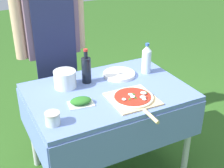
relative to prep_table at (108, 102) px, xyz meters
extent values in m
cube|color=#607AB7|center=(0.00, 0.00, 0.09)|extent=(1.15, 0.81, 0.04)
cube|color=#607AB7|center=(0.00, -0.41, -0.07)|extent=(1.15, 0.01, 0.28)
cube|color=#607AB7|center=(0.00, 0.41, -0.07)|extent=(1.15, 0.01, 0.28)
cube|color=#607AB7|center=(-0.58, 0.00, -0.07)|extent=(0.01, 0.81, 0.28)
cube|color=#607AB7|center=(0.58, 0.00, -0.07)|extent=(0.01, 0.81, 0.28)
cylinder|color=#B7B7BC|center=(0.52, -0.34, -0.30)|extent=(0.05, 0.05, 0.73)
cylinder|color=#B7B7BC|center=(-0.52, 0.34, -0.30)|extent=(0.05, 0.05, 0.73)
cylinder|color=#B7B7BC|center=(0.52, 0.34, -0.30)|extent=(0.05, 0.05, 0.73)
cylinder|color=#70604C|center=(-0.10, 0.73, -0.25)|extent=(0.12, 0.12, 0.84)
cylinder|color=#70604C|center=(-0.27, 0.72, -0.25)|extent=(0.12, 0.12, 0.84)
cube|color=#6B5166|center=(-0.18, 0.72, 0.49)|extent=(0.46, 0.21, 0.63)
cube|color=navy|center=(-0.18, 0.62, 0.25)|extent=(0.36, 0.02, 0.91)
cylinder|color=tan|center=(0.08, 0.73, 0.46)|extent=(0.10, 0.10, 0.56)
cylinder|color=tan|center=(-0.45, 0.71, 0.46)|extent=(0.10, 0.10, 0.56)
cube|color=#D1B27F|center=(0.09, -0.21, 0.11)|extent=(0.32, 0.32, 0.01)
cylinder|color=#D1B27F|center=(0.08, -0.45, 0.11)|extent=(0.03, 0.16, 0.02)
cylinder|color=beige|center=(0.09, -0.21, 0.12)|extent=(0.29, 0.29, 0.01)
cylinder|color=#B22819|center=(0.09, -0.21, 0.13)|extent=(0.25, 0.25, 0.00)
ellipsoid|color=white|center=(0.14, -0.27, 0.14)|extent=(0.06, 0.05, 0.02)
ellipsoid|color=white|center=(0.08, -0.22, 0.14)|extent=(0.05, 0.05, 0.01)
ellipsoid|color=white|center=(0.13, -0.29, 0.14)|extent=(0.04, 0.04, 0.01)
ellipsoid|color=white|center=(0.17, -0.22, 0.14)|extent=(0.05, 0.06, 0.02)
ellipsoid|color=white|center=(0.01, -0.23, 0.14)|extent=(0.04, 0.04, 0.01)
ellipsoid|color=white|center=(0.08, -0.19, 0.14)|extent=(0.04, 0.05, 0.01)
ellipsoid|color=#286B23|center=(0.05, -0.24, 0.13)|extent=(0.03, 0.03, 0.00)
ellipsoid|color=#286B23|center=(0.08, -0.23, 0.13)|extent=(0.03, 0.04, 0.00)
ellipsoid|color=#286B23|center=(0.09, -0.24, 0.13)|extent=(0.03, 0.04, 0.00)
ellipsoid|color=#286B23|center=(0.11, -0.19, 0.13)|extent=(0.03, 0.04, 0.00)
ellipsoid|color=#286B23|center=(0.20, -0.21, 0.13)|extent=(0.02, 0.03, 0.00)
cylinder|color=black|center=(-0.09, 0.19, 0.20)|extent=(0.07, 0.07, 0.20)
cylinder|color=black|center=(-0.09, 0.19, 0.33)|extent=(0.03, 0.03, 0.06)
cylinder|color=#B22823|center=(-0.09, 0.19, 0.37)|extent=(0.03, 0.03, 0.02)
cylinder|color=silver|center=(0.41, 0.13, 0.20)|extent=(0.08, 0.08, 0.19)
cone|color=silver|center=(0.41, 0.13, 0.31)|extent=(0.08, 0.08, 0.05)
cylinder|color=#335BB2|center=(0.41, 0.13, 0.35)|extent=(0.03, 0.03, 0.02)
cube|color=silver|center=(-0.25, -0.10, 0.11)|extent=(0.19, 0.14, 0.01)
ellipsoid|color=#286B23|center=(-0.25, -0.10, 0.13)|extent=(0.16, 0.12, 0.04)
cylinder|color=silver|center=(-0.26, 0.19, 0.17)|extent=(0.17, 0.17, 0.13)
cylinder|color=white|center=(0.19, 0.17, 0.11)|extent=(0.26, 0.26, 0.00)
cylinder|color=white|center=(0.19, 0.17, 0.11)|extent=(0.26, 0.26, 0.00)
cylinder|color=white|center=(0.19, 0.17, 0.12)|extent=(0.26, 0.26, 0.00)
cylinder|color=white|center=(0.19, 0.17, 0.12)|extent=(0.26, 0.26, 0.00)
cylinder|color=white|center=(0.19, 0.17, 0.13)|extent=(0.26, 0.26, 0.00)
cylinder|color=silver|center=(-0.49, -0.24, 0.14)|extent=(0.09, 0.09, 0.07)
cylinder|color=#B22819|center=(-0.49, -0.24, 0.13)|extent=(0.08, 0.08, 0.05)
cylinder|color=#B7B2A3|center=(-0.49, -0.24, 0.18)|extent=(0.09, 0.09, 0.01)
camera|label=1|loc=(-0.89, -1.80, 1.19)|focal=50.00mm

